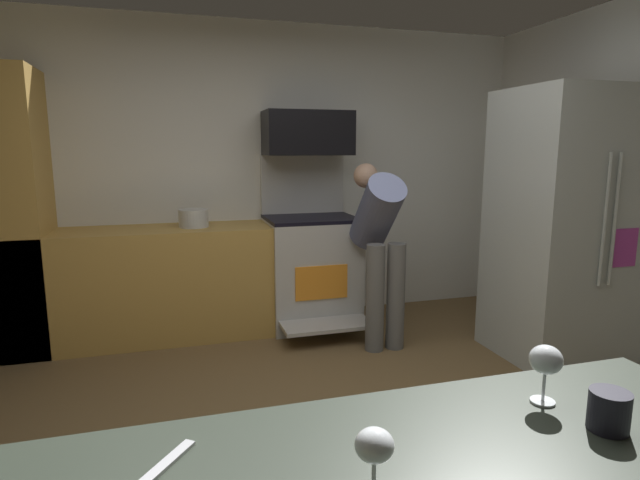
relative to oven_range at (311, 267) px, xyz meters
name	(u,v)px	position (x,y,z in m)	size (l,w,h in m)	color
ground_plane	(330,457)	(-0.44, -1.97, -0.52)	(5.20, 4.80, 0.02)	brown
wall_back	(252,174)	(-0.44, 0.37, 0.79)	(5.20, 0.12, 2.60)	silver
lower_cabinet_run	(151,284)	(-1.34, 0.01, -0.06)	(2.40, 0.60, 0.90)	#B98E43
cabinet_column	(3,214)	(-2.34, 0.01, 0.54)	(0.60, 0.60, 2.10)	#B98E43
oven_range	(311,267)	(0.00, 0.00, 0.00)	(0.76, 0.96, 1.47)	beige
microwave	(308,133)	(0.00, 0.09, 1.15)	(0.74, 0.38, 0.37)	black
refrigerator	(564,226)	(1.59, -1.17, 0.46)	(0.87, 0.80, 1.94)	#B4BCB8
person_cook	(379,238)	(0.38, -0.59, 0.34)	(0.31, 0.66, 1.41)	slate
wine_glass_near	(546,362)	(-0.28, -3.23, 0.50)	(0.08, 0.08, 0.15)	silver
wine_glass_mid	(374,450)	(-0.83, -3.47, 0.51)	(0.07, 0.07, 0.15)	silver
mug_coffee	(609,411)	(-0.23, -3.38, 0.44)	(0.09, 0.09, 0.09)	black
knife_paring	(155,473)	(-1.20, -3.27, 0.40)	(0.23, 0.02, 0.01)	#B7BABF
stock_pot	(194,218)	(-0.98, 0.01, 0.47)	(0.24, 0.24, 0.14)	silver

